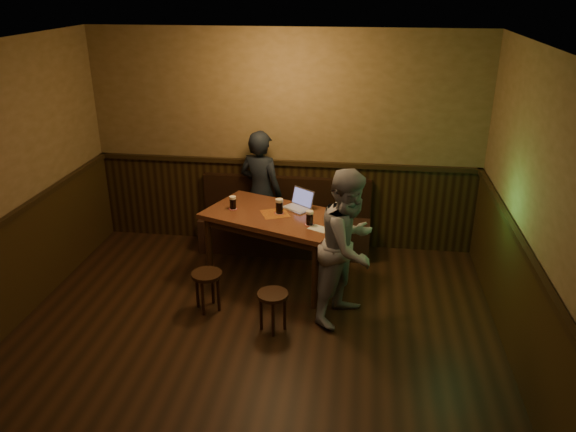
# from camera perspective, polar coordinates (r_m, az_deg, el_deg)

# --- Properties ---
(room) EXTENTS (5.04, 6.04, 2.84)m
(room) POSITION_cam_1_polar(r_m,az_deg,el_deg) (4.74, -5.11, -3.69)
(room) COLOR black
(room) RESTS_ON ground
(bench) EXTENTS (2.20, 0.50, 0.95)m
(bench) POSITION_cam_1_polar(r_m,az_deg,el_deg) (7.36, -0.31, -1.16)
(bench) COLOR black
(bench) RESTS_ON ground
(pub_table) EXTENTS (1.78, 1.40, 0.84)m
(pub_table) POSITION_cam_1_polar(r_m,az_deg,el_deg) (6.46, -1.32, -0.67)
(pub_table) COLOR #522817
(pub_table) RESTS_ON ground
(stool_left) EXTENTS (0.38, 0.38, 0.44)m
(stool_left) POSITION_cam_1_polar(r_m,az_deg,el_deg) (6.08, -8.23, -6.48)
(stool_left) COLOR black
(stool_left) RESTS_ON ground
(stool_right) EXTENTS (0.36, 0.36, 0.42)m
(stool_right) POSITION_cam_1_polar(r_m,az_deg,el_deg) (5.69, -1.56, -8.58)
(stool_right) COLOR black
(stool_right) RESTS_ON ground
(pint_left) EXTENTS (0.10, 0.10, 0.16)m
(pint_left) POSITION_cam_1_polar(r_m,az_deg,el_deg) (6.55, -5.62, 1.37)
(pint_left) COLOR maroon
(pint_left) RESTS_ON pub_table
(pint_mid) EXTENTS (0.11, 0.11, 0.18)m
(pint_mid) POSITION_cam_1_polar(r_m,az_deg,el_deg) (6.39, -0.89, 1.01)
(pint_mid) COLOR maroon
(pint_mid) RESTS_ON pub_table
(pint_right) EXTENTS (0.11, 0.11, 0.16)m
(pint_right) POSITION_cam_1_polar(r_m,az_deg,el_deg) (6.10, 2.21, -0.18)
(pint_right) COLOR maroon
(pint_right) RESTS_ON pub_table
(laptop) EXTENTS (0.40, 0.39, 0.22)m
(laptop) POSITION_cam_1_polar(r_m,az_deg,el_deg) (6.55, 1.15, 1.27)
(laptop) COLOR silver
(laptop) RESTS_ON pub_table
(menu) EXTENTS (0.26, 0.23, 0.00)m
(menu) POSITION_cam_1_polar(r_m,az_deg,el_deg) (6.04, 3.19, -1.29)
(menu) COLOR silver
(menu) RESTS_ON pub_table
(person_suit) EXTENTS (0.69, 0.57, 1.61)m
(person_suit) POSITION_cam_1_polar(r_m,az_deg,el_deg) (7.17, -2.76, 2.43)
(person_suit) COLOR black
(person_suit) RESTS_ON ground
(person_grey) EXTENTS (0.92, 0.99, 1.63)m
(person_grey) POSITION_cam_1_polar(r_m,az_deg,el_deg) (5.72, 6.17, -3.09)
(person_grey) COLOR gray
(person_grey) RESTS_ON ground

